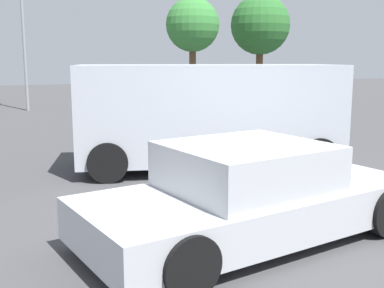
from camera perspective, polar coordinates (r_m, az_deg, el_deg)
The scene contains 5 objects.
ground_plane at distance 6.65m, azimuth 7.62°, elevation -9.97°, with size 80.00×80.00×0.00m, color #424244.
sedan_foreground at distance 6.14m, azimuth 6.92°, elevation -6.10°, with size 4.68×2.63×1.24m.
van_white at distance 10.01m, azimuth 1.86°, elevation 3.73°, with size 5.65×3.41×2.16m.
tree_back_left at distance 28.70m, azimuth 8.11°, elevation 13.78°, with size 3.40×3.40×5.92m.
tree_back_right at distance 25.17m, azimuth 0.07°, elevation 13.88°, with size 2.74×2.74×5.37m.
Camera 1 is at (-3.16, -5.40, 2.27)m, focal length 44.91 mm.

